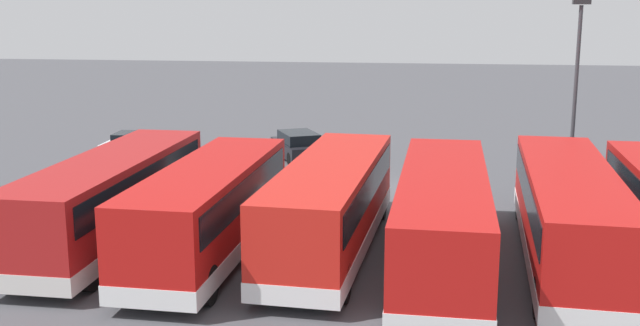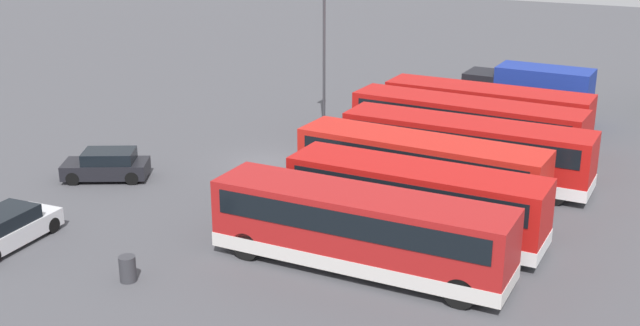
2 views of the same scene
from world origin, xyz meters
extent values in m
plane|color=#47474C|center=(0.00, 0.00, 0.00)|extent=(140.00, 140.00, 0.00)
cube|color=#B71411|center=(-8.88, 8.92, 1.65)|extent=(2.98, 11.25, 2.60)
cube|color=silver|center=(-8.88, 8.92, 0.62)|extent=(3.02, 11.30, 0.55)
cube|color=black|center=(-8.88, 8.92, 2.25)|extent=(3.01, 10.46, 0.90)
cube|color=black|center=(-9.09, 3.32, 2.25)|extent=(2.25, 0.15, 1.10)
cylinder|color=black|center=(-7.91, 4.70, 0.55)|extent=(0.34, 1.11, 1.10)
cylinder|color=black|center=(-10.16, 4.79, 0.55)|extent=(0.34, 1.11, 1.10)
cylinder|color=black|center=(-7.59, 13.06, 0.55)|extent=(0.34, 1.11, 1.10)
cylinder|color=black|center=(-9.84, 13.15, 0.55)|extent=(0.34, 1.11, 1.10)
cube|color=#B71411|center=(-5.60, 8.68, 1.65)|extent=(3.28, 12.12, 2.60)
cube|color=silver|center=(-5.60, 8.68, 0.62)|extent=(3.32, 12.16, 0.55)
cube|color=black|center=(-5.60, 8.68, 2.25)|extent=(3.29, 11.33, 0.90)
cube|color=black|center=(-5.97, 2.67, 2.25)|extent=(2.25, 0.20, 1.10)
cylinder|color=black|center=(-4.76, 4.03, 0.55)|extent=(0.37, 1.12, 1.10)
cylinder|color=black|center=(-7.00, 4.16, 0.55)|extent=(0.37, 1.12, 1.10)
cylinder|color=black|center=(-4.20, 13.20, 0.55)|extent=(0.37, 1.12, 1.10)
cylinder|color=black|center=(-6.44, 13.33, 0.55)|extent=(0.37, 1.12, 1.10)
cube|color=#B71411|center=(-1.76, 9.72, 1.65)|extent=(2.87, 11.75, 2.60)
cube|color=silver|center=(-1.76, 9.72, 0.62)|extent=(2.91, 11.79, 0.55)
cube|color=black|center=(-1.76, 9.72, 2.25)|extent=(2.91, 10.95, 0.90)
cube|color=black|center=(-1.92, 3.85, 2.25)|extent=(2.25, 0.12, 1.10)
cylinder|color=black|center=(-0.76, 5.25, 0.55)|extent=(0.33, 1.11, 1.10)
cylinder|color=black|center=(-3.01, 5.31, 0.55)|extent=(0.33, 1.11, 1.10)
cylinder|color=black|center=(-0.52, 14.13, 0.55)|extent=(0.33, 1.11, 1.10)
cylinder|color=black|center=(-2.77, 14.19, 0.55)|extent=(0.33, 1.11, 1.10)
cube|color=red|center=(1.76, 8.67, 1.65)|extent=(3.23, 11.16, 2.60)
cube|color=silver|center=(1.76, 8.67, 0.62)|extent=(3.28, 11.21, 0.55)
cube|color=black|center=(1.76, 8.67, 2.25)|extent=(3.24, 10.37, 0.90)
cube|color=black|center=(1.42, 3.14, 2.25)|extent=(2.25, 0.20, 1.10)
cylinder|color=black|center=(2.63, 4.49, 0.55)|extent=(0.37, 1.12, 1.10)
cylinder|color=black|center=(0.38, 4.64, 0.55)|extent=(0.37, 1.12, 1.10)
cylinder|color=black|center=(3.14, 12.71, 0.55)|extent=(0.37, 1.12, 1.10)
cylinder|color=black|center=(0.90, 12.85, 0.55)|extent=(0.37, 1.12, 1.10)
cube|color=#B71411|center=(5.47, 9.72, 1.65)|extent=(2.87, 10.32, 2.60)
cube|color=silver|center=(5.47, 9.72, 0.62)|extent=(2.92, 10.36, 0.55)
cube|color=black|center=(5.47, 9.72, 2.25)|extent=(2.91, 9.52, 0.90)
cube|color=black|center=(5.31, 4.57, 2.25)|extent=(2.25, 0.13, 1.10)
cylinder|color=black|center=(6.48, 5.97, 0.55)|extent=(0.33, 1.11, 1.10)
cylinder|color=black|center=(4.23, 6.04, 0.55)|extent=(0.33, 1.11, 1.10)
cylinder|color=black|center=(6.71, 13.41, 0.55)|extent=(0.33, 1.11, 1.10)
cylinder|color=black|center=(4.46, 13.48, 0.55)|extent=(0.33, 1.11, 1.10)
cube|color=#A51919|center=(9.05, 8.86, 1.65)|extent=(2.76, 11.11, 2.60)
cube|color=silver|center=(9.05, 8.86, 0.62)|extent=(2.80, 11.15, 0.55)
cube|color=black|center=(9.05, 8.86, 2.25)|extent=(2.81, 10.31, 0.90)
cube|color=black|center=(8.95, 3.30, 2.25)|extent=(2.25, 0.10, 1.10)
cylinder|color=black|center=(10.10, 4.71, 0.55)|extent=(0.32, 1.11, 1.10)
cylinder|color=black|center=(7.85, 4.75, 0.55)|extent=(0.32, 1.11, 1.10)
cylinder|color=black|center=(10.26, 12.97, 0.55)|extent=(0.32, 1.11, 1.10)
cylinder|color=black|center=(8.01, 13.01, 0.55)|extent=(0.32, 1.11, 1.10)
cube|color=navy|center=(-14.34, 11.00, 1.80)|extent=(2.76, 5.61, 2.80)
cube|color=black|center=(-14.52, 7.25, 1.50)|extent=(2.59, 2.12, 2.20)
cylinder|color=black|center=(-13.39, 7.20, 0.50)|extent=(0.33, 1.01, 1.00)
cylinder|color=black|center=(-15.65, 7.31, 0.50)|extent=(0.33, 1.01, 1.00)
cylinder|color=black|center=(-13.12, 12.69, 0.50)|extent=(0.33, 1.01, 1.00)
cylinder|color=black|center=(-15.38, 12.80, 0.50)|extent=(0.33, 1.01, 1.00)
cube|color=black|center=(5.35, -5.89, 0.53)|extent=(3.40, 4.36, 0.70)
cube|color=black|center=(5.26, -5.71, 1.15)|extent=(2.54, 2.87, 0.55)
cylinder|color=black|center=(6.69, -6.77, 0.32)|extent=(0.49, 0.67, 0.64)
cylinder|color=black|center=(5.26, -7.49, 0.32)|extent=(0.49, 0.67, 0.64)
cylinder|color=black|center=(5.43, -4.29, 0.32)|extent=(0.49, 0.67, 0.64)
cylinder|color=black|center=(4.01, -5.01, 0.32)|extent=(0.49, 0.67, 0.64)
cube|color=silver|center=(12.98, -4.41, 0.53)|extent=(4.51, 1.98, 0.70)
cube|color=black|center=(13.18, -4.40, 1.15)|extent=(2.73, 1.75, 0.55)
cylinder|color=black|center=(11.39, -5.27, 0.32)|extent=(0.65, 0.25, 0.64)
cylinder|color=black|center=(11.33, -3.68, 0.32)|extent=(0.65, 0.25, 0.64)
cylinder|color=#38383D|center=(-7.23, -0.24, 3.91)|extent=(0.16, 0.16, 7.83)
cylinder|color=#333338|center=(13.44, 1.81, 0.47)|extent=(0.60, 0.60, 0.95)
camera|label=1|loc=(-1.17, 31.93, 7.93)|focal=42.47mm
camera|label=2|loc=(33.51, 18.91, 13.12)|focal=44.76mm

